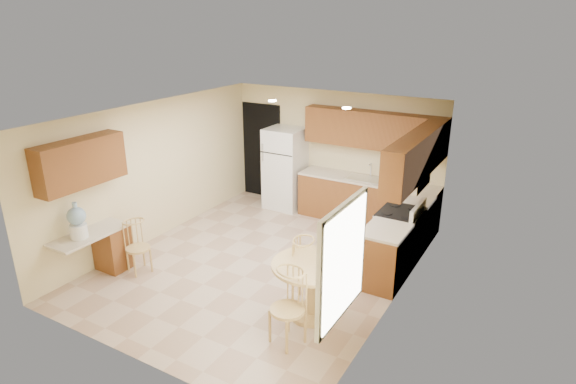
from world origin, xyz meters
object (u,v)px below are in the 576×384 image
Objects in this scene: chair_desk at (133,244)px; water_crock at (77,222)px; refrigerator at (285,168)px; stove at (398,236)px; dining_table at (312,282)px; chair_table_a at (304,269)px; chair_table_b at (284,304)px.

water_crock is (-0.45, -0.59, 0.50)m from chair_desk.
water_crock is at bearing -103.82° from refrigerator.
stove is at bearing -22.99° from refrigerator.
chair_desk is at bearing -172.80° from dining_table.
water_crock reaches higher than chair_table_a.
chair_table_a is at bearing 143.08° from dining_table.
refrigerator reaches higher than stove.
chair_table_a is (-0.21, 0.16, 0.07)m from dining_table.
chair_table_a is (2.14, -3.15, -0.26)m from refrigerator.
refrigerator is 3.82m from chair_table_a.
water_crock is (-1.05, -4.27, 0.17)m from refrigerator.
dining_table is at bearing -104.10° from stove.
refrigerator is at bearing -42.62° from chair_table_b.
water_crock is (-3.40, -0.96, 0.50)m from dining_table.
dining_table is 1.93× the size of water_crock.
chair_table_a is 1.74× the size of water_crock.
water_crock is at bearing -18.03° from chair_desk.
stove is at bearing 75.90° from dining_table.
chair_table_b is 3.43m from water_crock.
stove is at bearing -83.21° from chair_table_b.
refrigerator is at bearing -169.72° from chair_desk.
chair_desk is at bearing -89.69° from chair_table_a.
stove is 1.11× the size of chair_table_a.
stove is 2.07m from chair_table_a.
stove is 1.94× the size of water_crock.
water_crock reaches higher than stove.
water_crock is at bearing -142.17° from stove.
stove reaches higher than chair_table_a.
stove is 2.16m from dining_table.
dining_table is at bearing -54.62° from refrigerator.
refrigerator is 3.75m from chair_desk.
chair_table_b is 2.97m from chair_desk.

